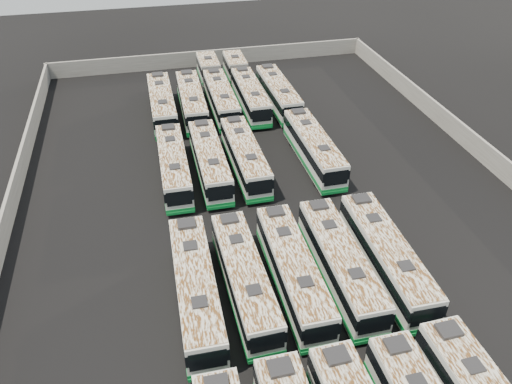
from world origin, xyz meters
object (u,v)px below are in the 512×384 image
bus_back_far_left (162,104)px  bus_midfront_left (245,278)px  bus_midfront_far_left (196,288)px  bus_midback_far_left (174,165)px  bus_midfront_right (340,263)px  bus_back_left (192,101)px  bus_midfront_center (293,271)px  bus_back_right (245,86)px  bus_midfront_far_right (386,256)px  bus_midback_far_right (314,148)px  bus_back_center (217,88)px  bus_midback_left (210,161)px  bus_midback_center (245,156)px  bus_back_far_right (278,94)px

bus_back_far_left → bus_midfront_left: bearing=-83.4°
bus_midfront_far_left → bus_midback_far_left: (0.07, 16.15, -0.08)m
bus_midfront_right → bus_back_left: bearing=103.5°
bus_back_far_left → bus_midfront_center: bearing=-76.8°
bus_midfront_left → bus_back_right: 33.29m
bus_midfront_center → bus_back_right: 32.80m
bus_midfront_center → bus_midfront_far_right: bearing=-1.0°
bus_back_far_left → bus_midback_far_right: bearing=-44.3°
bus_midfront_far_left → bus_midfront_right: 10.41m
bus_midfront_far_right → bus_back_right: bus_midfront_far_right is taller
bus_midfront_far_left → bus_back_center: size_ratio=0.66×
bus_midfront_left → bus_midback_left: (0.06, 15.94, 0.01)m
bus_midfront_center → bus_midback_center: bearing=90.2°
bus_midback_far_right → bus_back_center: bus_midback_far_right is taller
bus_midfront_left → bus_midback_center: bus_midback_center is taller
bus_midfront_far_right → bus_midback_far_right: size_ratio=1.00×
bus_back_far_left → bus_back_far_right: bus_back_far_left is taller
bus_midfront_left → bus_midback_left: 15.94m
bus_midfront_center → bus_back_far_right: size_ratio=0.99×
bus_back_far_left → bus_back_left: size_ratio=1.00×
bus_midfront_left → bus_midfront_far_right: 10.49m
bus_back_far_right → bus_midfront_center: bearing=-103.9°
bus_back_far_left → bus_back_center: (6.90, 3.21, -0.05)m
bus_midback_far_left → bus_midback_center: bus_midback_center is taller
bus_midfront_far_left → bus_midfront_left: (3.42, 0.22, -0.07)m
bus_midback_far_left → bus_back_far_right: bus_back_far_right is taller
bus_midfront_right → bus_back_right: bus_midfront_right is taller
bus_midback_left → bus_back_right: 18.02m
bus_midback_center → bus_back_far_left: bearing=116.3°
bus_midfront_left → bus_midfront_right: (6.99, -0.11, 0.04)m
bus_back_left → bus_back_far_right: bearing=0.3°
bus_midfront_left → bus_back_left: (0.08, 29.42, 0.06)m
bus_midback_center → bus_back_far_left: bus_back_far_left is taller
bus_midfront_far_left → bus_midfront_center: size_ratio=1.03×
bus_back_far_left → bus_back_right: (10.46, 3.11, -0.07)m
bus_midback_left → bus_back_far_left: (-3.42, 13.47, 0.06)m
bus_back_center → bus_midback_center: bearing=-90.0°
bus_midback_left → bus_midback_far_right: (10.34, -0.01, 0.04)m
bus_back_right → bus_midback_far_left: bearing=-121.7°
bus_midback_center → bus_back_far_left: 15.08m
bus_midfront_far_left → bus_back_center: bearing=79.0°
bus_back_left → bus_midfront_far_left: bearing=-95.5°
bus_midfront_right → bus_midback_far_right: size_ratio=0.99×
bus_midfront_left → bus_back_far_left: bus_back_far_left is taller
bus_midfront_left → bus_back_center: bus_back_center is taller
bus_midback_left → bus_back_right: bus_midback_left is taller
bus_midback_far_right → bus_back_far_left: bus_back_far_left is taller
bus_back_center → bus_back_far_right: bearing=-25.7°
bus_midfront_far_left → bus_midfront_right: bearing=1.6°
bus_back_left → bus_back_far_right: size_ratio=1.01×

